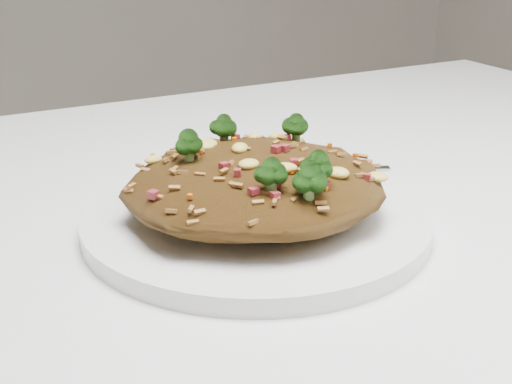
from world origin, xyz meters
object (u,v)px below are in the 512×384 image
at_px(dining_table, 240,328).
at_px(plate, 256,219).
at_px(fried_rice, 256,175).
at_px(fork, 304,169).

distance_m(dining_table, plate, 0.10).
xyz_separation_m(plate, fried_rice, (0.00, -0.00, 0.04)).
distance_m(plate, fried_rice, 0.04).
relative_size(dining_table, fried_rice, 6.24).
height_order(dining_table, fork, fork).
distance_m(dining_table, fork, 0.14).
bearing_deg(fried_rice, dining_table, 131.57).
distance_m(plate, fork, 0.10).
distance_m(dining_table, fried_rice, 0.13).
bearing_deg(plate, fork, 36.73).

